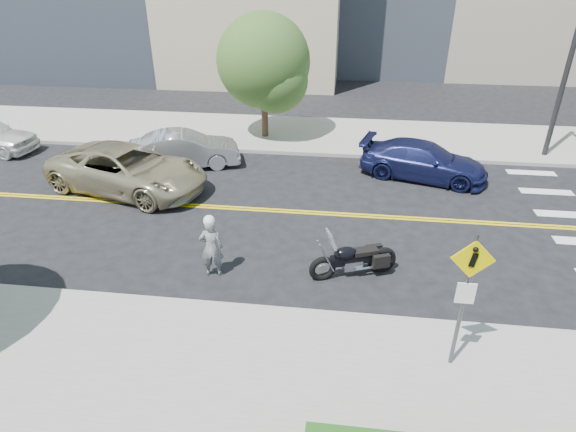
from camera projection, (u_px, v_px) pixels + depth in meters
The scene contains 10 objects.
ground_plane at pixel (285, 211), 15.71m from camera, with size 120.00×120.00×0.00m, color black.
sidewalk_near at pixel (233, 391), 9.14m from camera, with size 60.00×5.00×0.15m, color #9E9B91.
sidewalk_far at pixel (306, 134), 22.22m from camera, with size 60.00×5.00×0.15m, color #9E9B91.
pedestrian_sign at pixel (466, 290), 8.81m from camera, with size 0.78×0.08×3.00m.
motorcyclist at pixel (211, 246), 12.20m from camera, with size 0.65×0.48×1.75m.
motorcycle at pixel (354, 252), 12.27m from camera, with size 2.28×0.69×1.39m, color black, non-canonical shape.
suv at pixel (127, 169), 16.78m from camera, with size 2.62×5.68×1.58m, color tan.
parked_car_silver at pixel (184, 150), 18.72m from camera, with size 1.48×4.25×1.40m, color #9D9FA4.
parked_car_blue at pixel (423, 161), 17.80m from camera, with size 1.88×4.62×1.34m, color navy.
tree_far_a at pixel (263, 61), 20.28m from camera, with size 3.96×3.96×5.41m.
Camera 1 is at (1.84, -13.76, 7.37)m, focal length 30.00 mm.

